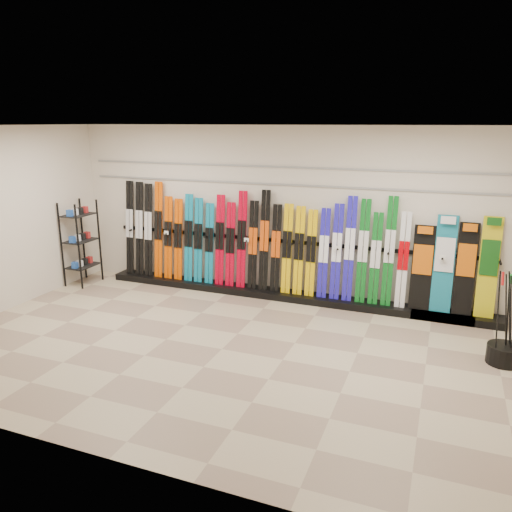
% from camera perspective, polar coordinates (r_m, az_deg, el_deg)
% --- Properties ---
extents(floor, '(8.00, 8.00, 0.00)m').
position_cam_1_polar(floor, '(7.05, -3.92, -10.57)').
color(floor, gray).
rests_on(floor, ground).
extents(back_wall, '(8.00, 0.00, 8.00)m').
position_cam_1_polar(back_wall, '(8.82, 2.79, 4.96)').
color(back_wall, beige).
rests_on(back_wall, floor).
extents(ceiling, '(8.00, 8.00, 0.00)m').
position_cam_1_polar(ceiling, '(6.36, -4.42, 14.60)').
color(ceiling, silver).
rests_on(ceiling, back_wall).
extents(ski_rack_base, '(8.00, 0.40, 0.12)m').
position_cam_1_polar(ski_rack_base, '(8.92, 3.60, -4.51)').
color(ski_rack_base, black).
rests_on(ski_rack_base, floor).
extents(skis, '(5.38, 0.20, 1.84)m').
position_cam_1_polar(skis, '(8.92, -0.56, 1.46)').
color(skis, black).
rests_on(skis, ski_rack_base).
extents(snowboards, '(1.27, 0.24, 1.56)m').
position_cam_1_polar(snowboards, '(8.39, 21.71, -1.17)').
color(snowboards, black).
rests_on(snowboards, ski_rack_base).
extents(accessory_rack, '(0.40, 0.60, 1.61)m').
position_cam_1_polar(accessory_rack, '(10.12, -19.38, 1.42)').
color(accessory_rack, black).
rests_on(accessory_rack, floor).
extents(pole_bin, '(0.43, 0.43, 0.25)m').
position_cam_1_polar(pole_bin, '(7.35, 26.45, -10.03)').
color(pole_bin, black).
rests_on(pole_bin, floor).
extents(ski_poles, '(0.34, 0.36, 1.18)m').
position_cam_1_polar(ski_poles, '(7.20, 26.90, -6.43)').
color(ski_poles, black).
rests_on(ski_poles, pole_bin).
extents(slatwall_rail_0, '(7.60, 0.02, 0.03)m').
position_cam_1_polar(slatwall_rail_0, '(8.73, 2.79, 8.17)').
color(slatwall_rail_0, gray).
rests_on(slatwall_rail_0, back_wall).
extents(slatwall_rail_1, '(7.60, 0.02, 0.03)m').
position_cam_1_polar(slatwall_rail_1, '(8.69, 2.82, 10.14)').
color(slatwall_rail_1, gray).
rests_on(slatwall_rail_1, back_wall).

